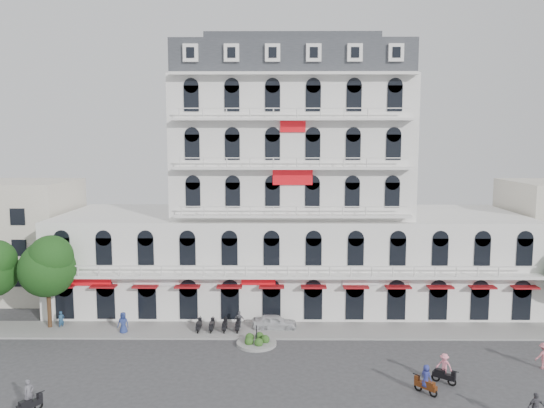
{
  "coord_description": "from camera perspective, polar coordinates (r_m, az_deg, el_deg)",
  "views": [
    {
      "loc": [
        -1.44,
        -34.56,
        16.16
      ],
      "look_at": [
        -1.8,
        10.0,
        10.83
      ],
      "focal_mm": 35.0,
      "sensor_mm": 36.0,
      "label": 1
    }
  ],
  "objects": [
    {
      "name": "parked_car",
      "position": [
        46.71,
        0.29,
        -12.59
      ],
      "size": [
        3.81,
        1.6,
        1.29
      ],
      "primitive_type": "imported",
      "rotation": [
        0.0,
        0.0,
        1.55
      ],
      "color": "silver",
      "rests_on": "ground"
    },
    {
      "name": "main_building",
      "position": [
        52.93,
        2.01,
        0.09
      ],
      "size": [
        45.0,
        15.0,
        25.8
      ],
      "color": "silver",
      "rests_on": "ground"
    },
    {
      "name": "rider_center",
      "position": [
        38.73,
        18.03,
        -16.41
      ],
      "size": [
        1.43,
        1.18,
        2.1
      ],
      "rotation": [
        0.0,
        0.0,
        5.64
      ],
      "color": "black",
      "rests_on": "ground"
    },
    {
      "name": "flank_building_west",
      "position": [
        62.41,
        -26.83,
        -3.29
      ],
      "size": [
        14.0,
        10.0,
        12.0
      ],
      "primitive_type": "cube",
      "color": "beige",
      "rests_on": "ground"
    },
    {
      "name": "parked_scooter_row",
      "position": [
        46.53,
        -5.79,
        -13.54
      ],
      "size": [
        4.4,
        1.8,
        1.1
      ],
      "primitive_type": null,
      "color": "black",
      "rests_on": "ground"
    },
    {
      "name": "pedestrian_far",
      "position": [
        50.22,
        -21.72,
        -11.52
      ],
      "size": [
        0.64,
        0.67,
        1.55
      ],
      "primitive_type": "imported",
      "rotation": [
        0.0,
        0.0,
        0.89
      ],
      "color": "navy",
      "rests_on": "ground"
    },
    {
      "name": "traffic_island",
      "position": [
        43.59,
        -1.68,
        -14.58
      ],
      "size": [
        3.2,
        3.2,
        1.6
      ],
      "color": "gray",
      "rests_on": "ground"
    },
    {
      "name": "rider_west",
      "position": [
        36.49,
        -24.66,
        -18.47
      ],
      "size": [
        1.16,
        1.45,
        2.12
      ],
      "rotation": [
        0.0,
        0.0,
        0.94
      ],
      "color": "black",
      "rests_on": "ground"
    },
    {
      "name": "pedestrian_mid",
      "position": [
        46.76,
        -3.53,
        -12.37
      ],
      "size": [
        0.99,
        0.56,
        1.6
      ],
      "primitive_type": "imported",
      "rotation": [
        0.0,
        0.0,
        2.96
      ],
      "color": "slate",
      "rests_on": "ground"
    },
    {
      "name": "tree_west_inner",
      "position": [
        49.29,
        -23.0,
        -6.0
      ],
      "size": [
        4.76,
        4.76,
        8.25
      ],
      "color": "#382314",
      "rests_on": "ground"
    },
    {
      "name": "sidewalk",
      "position": [
        46.45,
        2.27,
        -13.44
      ],
      "size": [
        53.0,
        4.0,
        0.16
      ],
      "primitive_type": "cube",
      "color": "gray",
      "rests_on": "ground"
    },
    {
      "name": "rider_east",
      "position": [
        37.07,
        16.22,
        -17.71
      ],
      "size": [
        1.26,
        1.35,
        1.96
      ],
      "rotation": [
        0.0,
        0.0,
        2.3
      ],
      "color": "#652F11",
      "rests_on": "ground"
    },
    {
      "name": "pedestrian_left",
      "position": [
        47.2,
        -15.71,
        -12.24
      ],
      "size": [
        0.95,
        0.64,
        1.9
      ],
      "primitive_type": "imported",
      "rotation": [
        0.0,
        0.0,
        -0.04
      ],
      "color": "navy",
      "rests_on": "ground"
    },
    {
      "name": "ground",
      "position": [
        38.17,
        2.71,
        -18.24
      ],
      "size": [
        120.0,
        120.0,
        0.0
      ],
      "primitive_type": "plane",
      "color": "#38383A",
      "rests_on": "ground"
    },
    {
      "name": "pedestrian_right",
      "position": [
        43.73,
        27.2,
        -14.32
      ],
      "size": [
        1.31,
        0.87,
        1.9
      ],
      "primitive_type": "imported",
      "rotation": [
        0.0,
        0.0,
        3.28
      ],
      "color": "#D8727F",
      "rests_on": "ground"
    }
  ]
}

